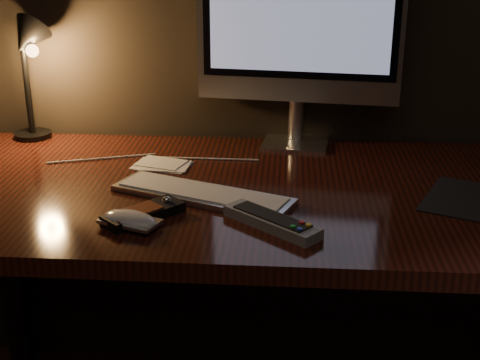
# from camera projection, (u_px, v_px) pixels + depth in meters

# --- Properties ---
(desk) EXTENTS (1.60, 0.75, 0.75)m
(desk) POSITION_uv_depth(u_px,v_px,m) (256.00, 226.00, 1.63)
(desk) COLOR #37130C
(desk) RESTS_ON ground
(monitor) EXTENTS (0.53, 0.17, 0.56)m
(monitor) POSITION_uv_depth(u_px,v_px,m) (299.00, 21.00, 1.70)
(monitor) COLOR silver
(monitor) RESTS_ON desk
(keyboard) EXTENTS (0.42, 0.26, 0.02)m
(keyboard) POSITION_uv_depth(u_px,v_px,m) (202.00, 194.00, 1.46)
(keyboard) COLOR silver
(keyboard) RESTS_ON desk
(mouse) EXTENTS (0.13, 0.10, 0.02)m
(mouse) POSITION_uv_depth(u_px,v_px,m) (130.00, 222.00, 1.31)
(mouse) COLOR white
(mouse) RESTS_ON desk
(media_remote) EXTENTS (0.16, 0.17, 0.03)m
(media_remote) POSITION_uv_depth(u_px,v_px,m) (144.00, 213.00, 1.35)
(media_remote) COLOR black
(media_remote) RESTS_ON desk
(tv_remote) EXTENTS (0.20, 0.18, 0.03)m
(tv_remote) POSITION_uv_depth(u_px,v_px,m) (272.00, 221.00, 1.31)
(tv_remote) COLOR gray
(tv_remote) RESTS_ON desk
(papers) EXTENTS (0.15, 0.12, 0.01)m
(papers) POSITION_uv_depth(u_px,v_px,m) (162.00, 165.00, 1.65)
(papers) COLOR white
(papers) RESTS_ON desk
(desk_lamp) EXTENTS (0.16, 0.17, 0.35)m
(desk_lamp) POSITION_uv_depth(u_px,v_px,m) (28.00, 56.00, 1.76)
(desk_lamp) COLOR black
(desk_lamp) RESTS_ON desk
(cable) EXTENTS (0.52, 0.07, 0.00)m
(cable) POSITION_uv_depth(u_px,v_px,m) (155.00, 160.00, 1.69)
(cable) COLOR white
(cable) RESTS_ON desk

